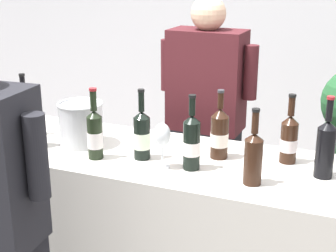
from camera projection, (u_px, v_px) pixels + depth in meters
wall_back at (270, 15)px, 4.53m from camera, size 8.00×0.10×2.80m
counter at (160, 246)px, 2.53m from camera, size 1.82×0.65×1.00m
wine_bottle_0 at (326, 147)px, 2.09m from camera, size 0.08×0.08×0.36m
wine_bottle_1 at (219, 133)px, 2.30m from camera, size 0.08×0.08×0.33m
wine_bottle_2 at (142, 135)px, 2.29m from camera, size 0.08×0.08×0.33m
wine_bottle_3 at (95, 134)px, 2.29m from camera, size 0.07×0.07×0.34m
wine_bottle_4 at (253, 156)px, 2.03m from camera, size 0.08×0.08×0.32m
wine_bottle_5 at (192, 142)px, 2.17m from camera, size 0.08×0.08×0.34m
wine_bottle_6 at (25, 112)px, 2.60m from camera, size 0.08×0.08×0.33m
wine_bottle_7 at (13, 126)px, 2.42m from camera, size 0.08×0.08×0.32m
wine_bottle_8 at (289, 139)px, 2.25m from camera, size 0.08×0.08×0.32m
wine_bottle_9 at (34, 125)px, 2.44m from camera, size 0.08×0.08×0.30m
wine_glass at (162, 137)px, 2.18m from camera, size 0.08×0.08×0.21m
ice_bucket at (81, 123)px, 2.47m from camera, size 0.23×0.23×0.22m
person_server at (206, 141)px, 3.06m from camera, size 0.60×0.26×1.69m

